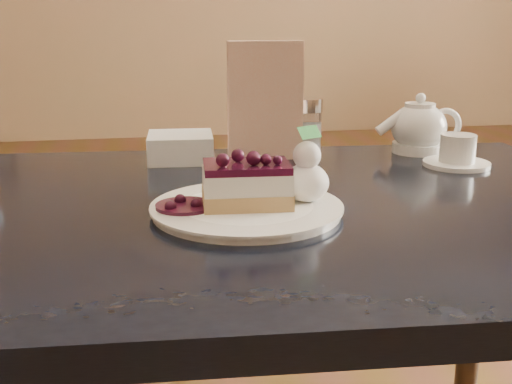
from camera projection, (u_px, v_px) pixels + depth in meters
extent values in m
cube|color=black|center=(243.00, 216.00, 0.95)|extent=(1.26, 0.89, 0.04)
cylinder|color=black|center=(471.00, 323.00, 1.43)|extent=(0.05, 0.05, 0.71)
cylinder|color=white|center=(247.00, 209.00, 0.89)|extent=(0.26, 0.26, 0.01)
cube|color=tan|center=(247.00, 198.00, 0.89)|extent=(0.13, 0.09, 0.02)
cube|color=silver|center=(247.00, 180.00, 0.88)|extent=(0.12, 0.09, 0.03)
cube|color=#390F29|center=(246.00, 166.00, 0.88)|extent=(0.12, 0.09, 0.01)
ellipsoid|color=white|center=(306.00, 183.00, 0.90)|extent=(0.06, 0.06, 0.05)
cylinder|color=#390F29|center=(185.00, 206.00, 0.88)|extent=(0.08, 0.08, 0.01)
cylinder|color=white|center=(456.00, 164.00, 1.17)|extent=(0.12, 0.12, 0.01)
cylinder|color=white|center=(458.00, 148.00, 1.17)|extent=(0.06, 0.06, 0.05)
ellipsoid|color=white|center=(419.00, 129.00, 1.28)|extent=(0.11, 0.11, 0.09)
cylinder|color=white|center=(420.00, 103.00, 1.27)|extent=(0.06, 0.06, 0.01)
cylinder|color=white|center=(383.00, 130.00, 1.27)|extent=(0.06, 0.02, 0.05)
cube|color=beige|center=(265.00, 101.00, 1.21)|extent=(0.14, 0.04, 0.22)
cylinder|color=white|center=(307.00, 133.00, 1.26)|extent=(0.06, 0.06, 0.09)
cylinder|color=silver|center=(307.00, 105.00, 1.25)|extent=(0.06, 0.06, 0.03)
cube|color=white|center=(180.00, 147.00, 1.22)|extent=(0.13, 0.13, 0.05)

